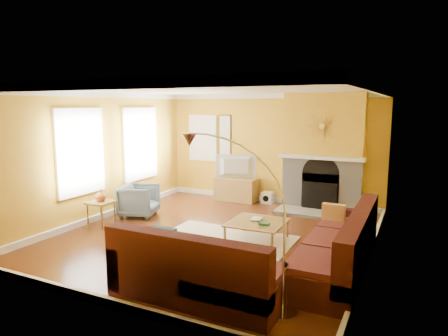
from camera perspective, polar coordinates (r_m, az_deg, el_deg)
The scene contains 27 objects.
floor at distance 7.60m, azimuth -1.18°, elevation -9.64°, with size 5.50×6.00×0.02m, color #602E14.
ceiling at distance 7.21m, azimuth -1.25°, elevation 11.31°, with size 5.50×6.00×0.02m, color white.
wall_back at distance 10.03m, azimuth 6.69°, elevation 2.80°, with size 5.50×0.02×2.70m, color gold.
wall_front at distance 4.85m, azimuth -17.76°, elevation -4.12°, with size 5.50×0.02×2.70m, color gold.
wall_left at distance 8.88m, azimuth -17.26°, elevation 1.67°, with size 0.02×6.00×2.70m, color gold.
wall_right at distance 6.51m, azimuth 20.92°, elevation -1.03°, with size 0.02×6.00×2.70m, color gold.
baseboard at distance 7.58m, azimuth -1.18°, elevation -9.14°, with size 5.50×6.00×0.12m, color white, non-canonical shape.
crown_molding at distance 7.21m, azimuth -1.25°, elevation 10.75°, with size 5.50×6.00×0.12m, color white, non-canonical shape.
window_left_near at distance 9.82m, azimuth -11.94°, elevation 3.41°, with size 0.06×1.22×1.72m, color white.
window_left_far at distance 8.41m, azimuth -19.90°, elevation 2.18°, with size 0.06×1.22×1.72m, color white.
window_back at distance 10.75m, azimuth -3.01°, elevation 4.32°, with size 0.82×0.06×1.22m, color white.
wall_art at distance 10.45m, azimuth 0.15°, elevation 4.48°, with size 0.34×0.04×1.14m, color white.
fireplace at distance 9.47m, azimuth 13.99°, elevation 2.23°, with size 1.80×0.40×2.70m, color #9E9B96, non-canonical shape.
mantel at distance 9.25m, azimuth 13.66°, elevation 1.46°, with size 1.92×0.22×0.08m, color white.
hearth at distance 9.18m, azimuth 12.95°, elevation -6.33°, with size 1.80×0.70×0.06m, color #9E9B96.
sunburst at distance 9.20m, azimuth 13.83°, elevation 5.80°, with size 0.70×0.04×0.70m, color olive, non-canonical shape.
rug at distance 7.21m, azimuth -0.45°, elevation -10.53°, with size 2.40×1.80×0.02m, color beige.
sectional_sofa at distance 6.12m, azimuth 5.41°, elevation -9.78°, with size 2.94×3.47×0.90m, color #3E1614, non-canonical shape.
coffee_table at distance 7.22m, azimuth 4.74°, elevation -9.02°, with size 0.96×0.96×0.38m, color white, non-canonical shape.
media_console at distance 10.20m, azimuth 1.74°, elevation -3.06°, with size 1.06×0.48×0.58m, color olive.
tv at distance 10.09m, azimuth 1.76°, elevation 0.22°, with size 1.04×0.14×0.60m, color black.
subwoofer at distance 10.04m, azimuth 6.27°, elevation -4.20°, with size 0.28×0.28×0.28m, color white.
armchair at distance 8.96m, azimuth -12.05°, elevation -4.57°, with size 0.75×0.77×0.70m, color slate.
side_table at distance 8.46m, azimuth -17.11°, elevation -6.25°, with size 0.46×0.46×0.51m, color olive, non-canonical shape.
vase at distance 8.37m, azimuth -17.22°, elevation -3.76°, with size 0.23×0.23×0.24m, color #C55D21.
book at distance 7.30m, azimuth 3.98°, elevation -7.16°, with size 0.19×0.26×0.03m, color white.
arc_lamp at distance 4.74m, azimuth 2.08°, elevation -7.93°, with size 1.32×0.36×2.07m, color silver, non-canonical shape.
Camera 1 is at (3.30, -6.40, 2.41)m, focal length 32.00 mm.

